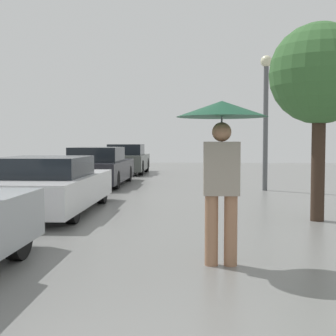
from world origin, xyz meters
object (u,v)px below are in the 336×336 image
object	(u,v)px
parked_car_farthest	(127,160)
tree	(320,75)
parked_car_third	(98,167)
street_lamp	(266,105)
parked_car_second	(48,186)
pedestrian	(222,137)

from	to	relation	value
parked_car_farthest	tree	size ratio (longest dim) A/B	1.07
parked_car_third	street_lamp	size ratio (longest dim) A/B	1.14
parked_car_second	pedestrian	bearing A→B (deg)	-50.14
parked_car_second	parked_car_farthest	size ratio (longest dim) A/B	1.13
parked_car_second	tree	bearing A→B (deg)	-8.45
pedestrian	street_lamp	xyz separation A→B (m)	(1.80, 8.41, 0.98)
tree	parked_car_farthest	bearing A→B (deg)	113.26
pedestrian	parked_car_third	distance (m)	10.46
pedestrian	parked_car_third	world-z (taller)	pedestrian
parked_car_second	parked_car_third	bearing A→B (deg)	91.45
parked_car_third	parked_car_farthest	xyz separation A→B (m)	(0.18, 5.46, 0.03)
parked_car_farthest	street_lamp	xyz separation A→B (m)	(5.07, -6.88, 1.88)
parked_car_second	tree	distance (m)	5.70
tree	street_lamp	size ratio (longest dim) A/B	0.91
tree	street_lamp	distance (m)	5.25
parked_car_farthest	tree	xyz separation A→B (m)	(5.21, -12.13, 2.02)
pedestrian	tree	bearing A→B (deg)	58.45
street_lamp	pedestrian	bearing A→B (deg)	-102.07
pedestrian	parked_car_farthest	xyz separation A→B (m)	(-3.27, 15.29, -0.90)
pedestrian	street_lamp	world-z (taller)	street_lamp
parked_car_third	parked_car_farthest	bearing A→B (deg)	88.14
parked_car_second	parked_car_third	distance (m)	5.89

